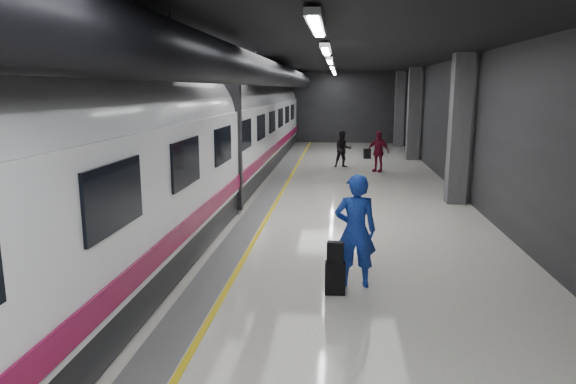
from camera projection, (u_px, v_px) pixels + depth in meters
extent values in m
plane|color=silver|center=(303.00, 215.00, 14.38)|extent=(40.00, 40.00, 0.00)
cube|color=black|center=(304.00, 49.00, 13.49)|extent=(10.00, 40.00, 0.02)
cube|color=#28282B|center=(325.00, 108.00, 33.44)|extent=(10.00, 0.02, 4.50)
cube|color=#28282B|center=(127.00, 133.00, 14.42)|extent=(0.02, 40.00, 4.50)
cube|color=#28282B|center=(494.00, 136.00, 13.44)|extent=(0.02, 40.00, 4.50)
cube|color=slate|center=(256.00, 213.00, 14.51)|extent=(0.65, 39.80, 0.01)
cube|color=yellow|center=(270.00, 213.00, 14.47)|extent=(0.10, 39.80, 0.01)
cylinder|color=black|center=(256.00, 70.00, 13.72)|extent=(0.80, 38.00, 0.80)
cube|color=silver|center=(317.00, 24.00, 7.60)|extent=(0.22, 2.60, 0.10)
cube|color=silver|center=(326.00, 49.00, 12.47)|extent=(0.22, 2.60, 0.10)
cube|color=silver|center=(330.00, 61.00, 17.35)|extent=(0.22, 2.60, 0.10)
cube|color=silver|center=(332.00, 67.00, 22.23)|extent=(0.22, 2.60, 0.10)
cube|color=silver|center=(334.00, 71.00, 27.11)|extent=(0.22, 2.60, 0.10)
cube|color=silver|center=(335.00, 73.00, 31.01)|extent=(0.22, 2.60, 0.10)
cube|color=#515154|center=(459.00, 130.00, 15.44)|extent=(0.55, 0.55, 4.50)
cube|color=#515154|center=(413.00, 114.00, 25.19)|extent=(0.55, 0.55, 4.50)
cube|color=#515154|center=(399.00, 109.00, 31.04)|extent=(0.55, 0.55, 4.50)
cube|color=black|center=(190.00, 200.00, 14.62)|extent=(2.80, 38.00, 0.60)
cube|color=white|center=(188.00, 151.00, 14.35)|extent=(2.90, 38.00, 2.20)
cylinder|color=white|center=(187.00, 117.00, 14.16)|extent=(2.80, 38.00, 2.80)
cube|color=maroon|center=(240.00, 180.00, 14.36)|extent=(0.04, 38.00, 0.35)
cube|color=black|center=(188.00, 142.00, 14.30)|extent=(3.05, 0.25, 3.80)
cube|color=black|center=(114.00, 197.00, 6.32)|extent=(0.05, 1.60, 0.85)
cube|color=black|center=(186.00, 163.00, 9.25)|extent=(0.05, 1.60, 0.85)
cube|color=black|center=(223.00, 145.00, 12.17)|extent=(0.05, 1.60, 0.85)
cube|color=black|center=(246.00, 134.00, 15.10)|extent=(0.05, 1.60, 0.85)
cube|color=black|center=(261.00, 127.00, 18.03)|extent=(0.05, 1.60, 0.85)
cube|color=black|center=(272.00, 122.00, 20.95)|extent=(0.05, 1.60, 0.85)
cube|color=black|center=(281.00, 118.00, 23.88)|extent=(0.05, 1.60, 0.85)
cube|color=black|center=(287.00, 114.00, 26.81)|extent=(0.05, 1.60, 0.85)
cube|color=black|center=(292.00, 112.00, 29.73)|extent=(0.05, 1.60, 0.85)
imported|color=blue|center=(355.00, 231.00, 8.98)|extent=(0.78, 0.54, 2.03)
cube|color=black|center=(335.00, 278.00, 8.77)|extent=(0.36, 0.23, 0.56)
cube|color=black|center=(335.00, 252.00, 8.67)|extent=(0.29, 0.18, 0.37)
imported|color=black|center=(343.00, 149.00, 22.90)|extent=(0.89, 0.75, 1.63)
imported|color=maroon|center=(378.00, 151.00, 21.70)|extent=(1.08, 0.90, 1.73)
cube|color=black|center=(367.00, 154.00, 25.91)|extent=(0.38, 0.30, 0.50)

